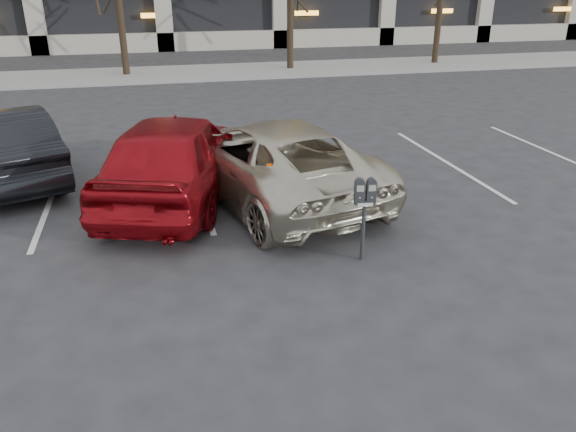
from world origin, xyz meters
TOP-DOWN VIEW (x-y plane):
  - ground at (0.00, 0.00)m, footprint 140.00×140.00m
  - sidewalk at (0.00, 16.00)m, footprint 80.00×4.00m
  - stall_lines at (-1.40, 2.30)m, footprint 16.90×5.20m
  - parking_meter at (0.64, -1.65)m, footprint 0.33×0.17m
  - suv_silver at (-0.09, 1.20)m, footprint 3.72×5.79m
  - car_red at (-1.85, 1.51)m, footprint 3.41×5.26m
  - car_dark at (-5.15, 3.46)m, footprint 3.02×4.77m

SIDE VIEW (x-z plane):
  - ground at x=0.00m, z-range 0.00..0.00m
  - stall_lines at x=-1.40m, z-range 0.00..0.01m
  - sidewalk at x=0.00m, z-range 0.00..0.12m
  - car_dark at x=-5.15m, z-range 0.00..1.48m
  - suv_silver at x=-0.09m, z-range 0.00..1.49m
  - car_red at x=-1.85m, z-range 0.00..1.67m
  - parking_meter at x=0.64m, z-range 0.33..1.58m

